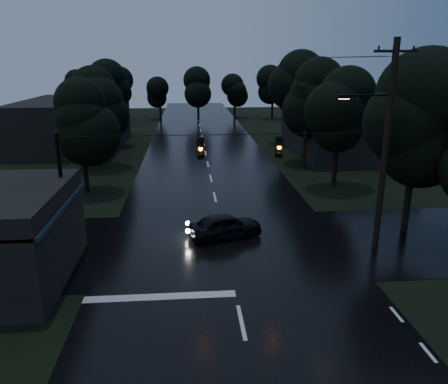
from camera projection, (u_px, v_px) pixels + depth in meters
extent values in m
cube|color=black|center=(208.00, 164.00, 39.48)|extent=(12.00, 120.00, 0.02)
cube|color=black|center=(225.00, 244.00, 22.30)|extent=(60.00, 9.00, 0.02)
cube|color=black|center=(62.00, 208.00, 17.96)|extent=(0.30, 7.00, 0.15)
cylinder|color=black|center=(39.00, 280.00, 15.57)|extent=(0.10, 0.10, 3.00)
cylinder|color=black|center=(78.00, 221.00, 21.29)|extent=(0.10, 0.10, 3.00)
cube|color=#E8A85C|center=(52.00, 237.00, 16.72)|extent=(0.06, 1.60, 0.50)
cube|color=#E8A85C|center=(70.00, 214.00, 19.30)|extent=(0.06, 1.20, 0.50)
cube|color=black|center=(345.00, 131.00, 43.78)|extent=(10.00, 14.00, 4.40)
cube|color=black|center=(74.00, 123.00, 47.18)|extent=(10.00, 16.00, 5.00)
cylinder|color=black|center=(385.00, 149.00, 20.51)|extent=(0.30, 0.30, 10.00)
cube|color=black|center=(396.00, 51.00, 19.24)|extent=(2.00, 0.12, 0.12)
cylinder|color=black|center=(368.00, 95.00, 19.70)|extent=(2.20, 0.10, 0.10)
cube|color=black|center=(344.00, 97.00, 19.62)|extent=(0.60, 0.25, 0.18)
cube|color=#FFB266|center=(344.00, 99.00, 19.65)|extent=(0.45, 0.18, 0.03)
cylinder|color=black|center=(306.00, 125.00, 37.15)|extent=(0.30, 0.30, 7.50)
cube|color=black|center=(308.00, 87.00, 36.24)|extent=(2.00, 0.12, 0.12)
cylinder|color=black|center=(63.00, 198.00, 19.88)|extent=(0.18, 0.18, 6.00)
cylinder|color=black|center=(227.00, 135.00, 19.68)|extent=(15.00, 0.03, 0.03)
cube|color=black|center=(200.00, 148.00, 19.75)|extent=(0.32, 0.25, 1.00)
sphere|color=orange|center=(201.00, 149.00, 19.61)|extent=(0.18, 0.18, 0.18)
cube|color=black|center=(279.00, 147.00, 20.04)|extent=(0.32, 0.25, 1.00)
sphere|color=orange|center=(279.00, 147.00, 19.90)|extent=(0.18, 0.18, 0.18)
cylinder|color=black|center=(407.00, 207.00, 23.65)|extent=(0.36, 0.36, 2.80)
sphere|color=black|center=(415.00, 145.00, 22.67)|extent=(4.48, 4.48, 4.48)
sphere|color=black|center=(418.00, 122.00, 22.33)|extent=(4.48, 4.48, 4.48)
sphere|color=black|center=(421.00, 98.00, 21.98)|extent=(4.48, 4.48, 4.48)
cylinder|color=black|center=(86.00, 176.00, 30.77)|extent=(0.36, 0.36, 2.45)
sphere|color=black|center=(82.00, 134.00, 29.91)|extent=(3.92, 3.92, 3.92)
sphere|color=black|center=(80.00, 118.00, 29.61)|extent=(3.92, 3.92, 3.92)
sphere|color=black|center=(79.00, 103.00, 29.31)|extent=(3.92, 3.92, 3.92)
cylinder|color=black|center=(99.00, 152.00, 38.33)|extent=(0.36, 0.36, 2.62)
sphere|color=black|center=(96.00, 115.00, 37.41)|extent=(4.20, 4.20, 4.20)
sphere|color=black|center=(94.00, 102.00, 37.09)|extent=(4.20, 4.20, 4.20)
sphere|color=black|center=(93.00, 89.00, 36.76)|extent=(4.20, 4.20, 4.20)
cylinder|color=black|center=(110.00, 133.00, 47.80)|extent=(0.36, 0.36, 2.80)
sphere|color=black|center=(108.00, 101.00, 46.82)|extent=(4.48, 4.48, 4.48)
sphere|color=black|center=(107.00, 90.00, 46.47)|extent=(4.48, 4.48, 4.48)
sphere|color=black|center=(106.00, 78.00, 46.12)|extent=(4.48, 4.48, 4.48)
cylinder|color=black|center=(335.00, 169.00, 32.19)|extent=(0.36, 0.36, 2.62)
sphere|color=black|center=(338.00, 126.00, 31.27)|extent=(4.20, 4.20, 4.20)
sphere|color=black|center=(339.00, 110.00, 30.94)|extent=(4.20, 4.20, 4.20)
sphere|color=black|center=(340.00, 94.00, 30.62)|extent=(4.20, 4.20, 4.20)
cylinder|color=black|center=(313.00, 147.00, 39.84)|extent=(0.36, 0.36, 2.80)
sphere|color=black|center=(315.00, 110.00, 38.86)|extent=(4.48, 4.48, 4.48)
sphere|color=black|center=(316.00, 96.00, 38.52)|extent=(4.48, 4.48, 4.48)
sphere|color=black|center=(316.00, 82.00, 38.17)|extent=(4.48, 4.48, 4.48)
cylinder|color=black|center=(293.00, 130.00, 49.41)|extent=(0.36, 0.36, 2.97)
sphere|color=black|center=(295.00, 97.00, 48.36)|extent=(4.76, 4.76, 4.76)
sphere|color=black|center=(295.00, 86.00, 48.00)|extent=(4.76, 4.76, 4.76)
sphere|color=black|center=(296.00, 74.00, 47.63)|extent=(4.76, 4.76, 4.76)
imported|color=black|center=(225.00, 226.00, 22.98)|extent=(4.19, 2.67, 1.33)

